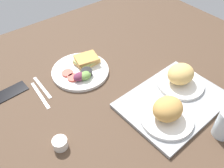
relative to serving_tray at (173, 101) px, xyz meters
The scene contains 9 objects.
ground_plane 29.42cm from the serving_tray, 60.78° to the right, with size 190.00×150.00×3.00cm, color #4C3828.
serving_tray is the anchor object (origin of this frame).
bread_plate_near 12.41cm from the serving_tray, 150.89° to the right, with size 21.75×21.75×10.12cm.
bread_plate_far 11.94cm from the serving_tray, 25.23° to the left, with size 21.70×21.70×10.09cm.
plate_with_salad 46.44cm from the serving_tray, 64.03° to the right, with size 28.21×28.21×5.40cm.
espresso_cup 50.87cm from the serving_tray, 12.73° to the right, with size 5.60×5.60×4.00cm, color silver.
fork 60.26cm from the serving_tray, 47.12° to the right, with size 17.00×1.40×0.50cm, color #B7B7BC.
knife 59.57cm from the serving_tray, 42.39° to the right, with size 19.00×1.40×0.50cm, color #B7B7BC.
cell_phone 73.34cm from the serving_tray, 43.10° to the right, with size 14.40×7.20×0.80cm, color black.
Camera 1 is at (50.12, 64.37, 79.76)cm, focal length 38.66 mm.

